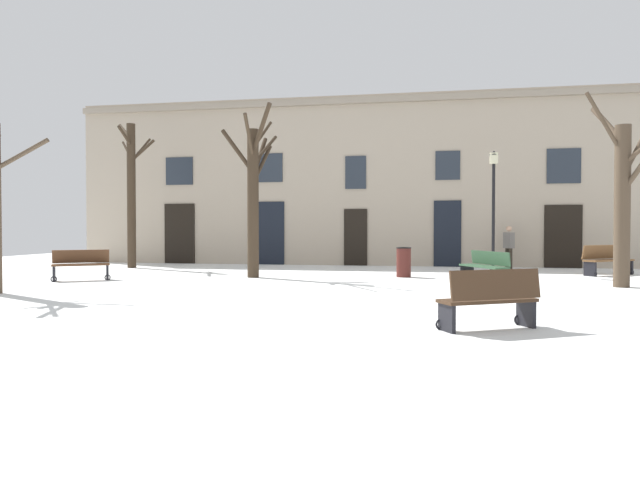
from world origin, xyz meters
TOP-DOWN VIEW (x-y plane):
  - ground_plane at (0.00, 0.00)m, footprint 37.77×37.77m
  - building_facade at (-0.00, 10.08)m, footprint 23.60×0.60m
  - tree_left_of_center at (-2.41, 3.94)m, footprint 1.88×2.70m
  - tree_near_facade at (-8.16, 7.11)m, footprint 1.95×2.14m
  - tree_right_of_center at (7.65, 2.90)m, footprint 1.82×2.38m
  - streetlamp at (4.90, 6.49)m, footprint 0.30×0.30m
  - litter_bin at (2.08, 4.87)m, footprint 0.47×0.47m
  - bench_near_lamp at (3.67, -4.01)m, footprint 1.55×1.14m
  - bench_facing_shops at (4.38, 3.72)m, footprint 1.28×1.80m
  - bench_by_litter_bin at (8.43, 6.75)m, footprint 1.79×1.51m
  - bench_back_to_back_right at (-6.99, 2.08)m, footprint 1.55×1.22m
  - person_by_shop_door at (5.75, 9.07)m, footprint 0.39×0.44m

SIDE VIEW (x-z plane):
  - ground_plane at x=0.00m, z-range 0.00..0.00m
  - bench_facing_shops at x=4.38m, z-range 0.01..0.87m
  - bench_near_lamp at x=3.67m, z-range -0.01..0.91m
  - bench_back_to_back_right at x=-6.99m, z-range 0.01..0.89m
  - litter_bin at x=2.08m, z-range 0.00..0.92m
  - bench_by_litter_bin at x=8.43m, z-range 0.01..0.98m
  - person_by_shop_door at x=5.75m, z-range 0.08..1.65m
  - tree_right_of_center at x=7.65m, z-range -0.16..4.78m
  - streetlamp at x=4.90m, z-range 0.44..4.45m
  - tree_left_of_center at x=-2.41m, z-range 0.06..5.18m
  - tree_near_facade at x=-8.16m, z-range 0.13..5.74m
  - building_facade at x=0.00m, z-range 0.04..6.83m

